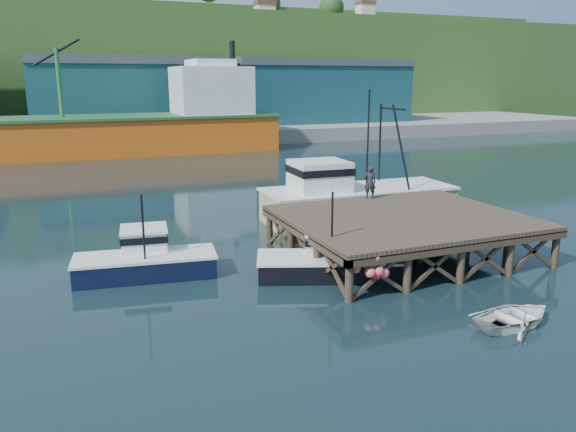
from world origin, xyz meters
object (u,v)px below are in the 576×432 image
boat_navy (145,258)px  boat_black (329,259)px  dockworker (370,182)px  trawler (355,194)px  dinghy (515,316)px

boat_navy → boat_black: size_ratio=0.94×
boat_navy → dockworker: size_ratio=3.51×
boat_black → dockworker: 8.27m
dockworker → boat_black: bearing=69.5°
trawler → boat_black: bearing=-122.6°
boat_navy → boat_black: bearing=-14.1°
dinghy → dockworker: bearing=-12.6°
trawler → dockworker: trawler is taller
boat_black → dinghy: 8.71m
dinghy → trawler: bearing=-13.9°
boat_black → dinghy: boat_black is taller
trawler → dinghy: size_ratio=3.68×
dinghy → dockworker: dockworker is taller
dinghy → dockworker: 13.86m
dockworker → boat_navy: bearing=33.6°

